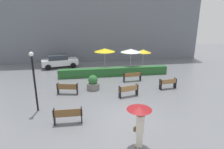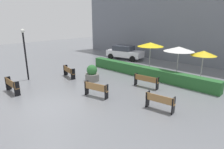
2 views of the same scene
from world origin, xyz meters
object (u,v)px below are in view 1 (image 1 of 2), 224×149
object	(u,v)px
bench_near_left	(68,115)
patio_umbrella_yellow	(105,50)
pedestrian_with_umbrella	(140,119)
patio_umbrella_white	(131,51)
lamp_post	(34,76)
planter_pot	(93,83)
parked_car	(59,61)
bench_mid_center	(129,90)
bench_back_row	(132,76)
patio_umbrella_yellow_far	(143,51)
bench_far_right	(168,83)
bench_far_left	(67,88)

from	to	relation	value
bench_near_left	patio_umbrella_yellow	world-z (taller)	patio_umbrella_yellow
pedestrian_with_umbrella	patio_umbrella_white	bearing A→B (deg)	77.34
pedestrian_with_umbrella	patio_umbrella_white	distance (m)	12.93
patio_umbrella_white	patio_umbrella_yellow	bearing A→B (deg)	170.66
lamp_post	planter_pot	bearing A→B (deg)	40.73
planter_pot	patio_umbrella_white	xyz separation A→B (m)	(4.48, 4.85, 1.85)
planter_pot	parked_car	world-z (taller)	parked_car
bench_mid_center	patio_umbrella_yellow	xyz separation A→B (m)	(-0.94, 7.24, 1.91)
bench_near_left	planter_pot	bearing A→B (deg)	71.44
lamp_post	patio_umbrella_white	size ratio (longest dim) A/B	1.51
bench_back_row	patio_umbrella_yellow_far	xyz separation A→B (m)	(2.27, 3.88, 1.66)
bench_back_row	patio_umbrella_yellow	bearing A→B (deg)	120.23
patio_umbrella_yellow	patio_umbrella_white	distance (m)	2.86
patio_umbrella_yellow_far	bench_far_right	bearing A→B (deg)	-88.02
bench_back_row	patio_umbrella_yellow_far	distance (m)	4.79
bench_back_row	patio_umbrella_yellow_far	bearing A→B (deg)	59.73
bench_mid_center	planter_pot	xyz separation A→B (m)	(-2.60, 1.93, 0.00)
pedestrian_with_umbrella	bench_back_row	bearing A→B (deg)	76.83
bench_far_right	bench_mid_center	bearing A→B (deg)	-163.69
bench_mid_center	patio_umbrella_yellow	size ratio (longest dim) A/B	0.61
bench_far_left	patio_umbrella_yellow_far	size ratio (longest dim) A/B	0.72
patio_umbrella_yellow_far	parked_car	distance (m)	10.10
patio_umbrella_white	planter_pot	bearing A→B (deg)	-132.73
bench_far_left	bench_far_right	xyz separation A→B (m)	(8.38, -0.13, 0.01)
bench_mid_center	planter_pot	world-z (taller)	planter_pot
bench_mid_center	parked_car	distance (m)	11.76
planter_pot	patio_umbrella_white	distance (m)	6.86
bench_far_right	pedestrian_with_umbrella	world-z (taller)	pedestrian_with_umbrella
lamp_post	pedestrian_with_umbrella	bearing A→B (deg)	-39.17
patio_umbrella_yellow_far	lamp_post	bearing A→B (deg)	-138.56
bench_back_row	patio_umbrella_white	size ratio (longest dim) A/B	0.70
bench_back_row	parked_car	world-z (taller)	parked_car
patio_umbrella_white	parked_car	bearing A→B (deg)	158.14
bench_far_left	planter_pot	xyz separation A→B (m)	(2.07, 0.71, 0.02)
bench_mid_center	pedestrian_with_umbrella	distance (m)	5.94
bench_far_left	patio_umbrella_white	world-z (taller)	patio_umbrella_white
bench_mid_center	lamp_post	distance (m)	6.81
lamp_post	bench_far_right	bearing A→B (deg)	13.54
bench_far_left	bench_mid_center	size ratio (longest dim) A/B	1.06
bench_near_left	lamp_post	distance (m)	3.36
bench_far_left	bench_far_right	distance (m)	8.39
bench_far_left	bench_near_left	world-z (taller)	bench_near_left
lamp_post	parked_car	xyz separation A→B (m)	(0.24, 11.36, -1.56)
planter_pot	patio_umbrella_white	world-z (taller)	patio_umbrella_white
bench_far_right	lamp_post	bearing A→B (deg)	-166.46
patio_umbrella_yellow	patio_umbrella_yellow_far	xyz separation A→B (m)	(4.44, 0.15, -0.26)
bench_back_row	bench_far_right	xyz separation A→B (m)	(2.48, -2.43, -0.00)
planter_pot	lamp_post	size ratio (longest dim) A/B	0.32
bench_mid_center	bench_far_right	xyz separation A→B (m)	(3.71, 1.09, -0.01)
bench_far_right	patio_umbrella_yellow_far	distance (m)	6.53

